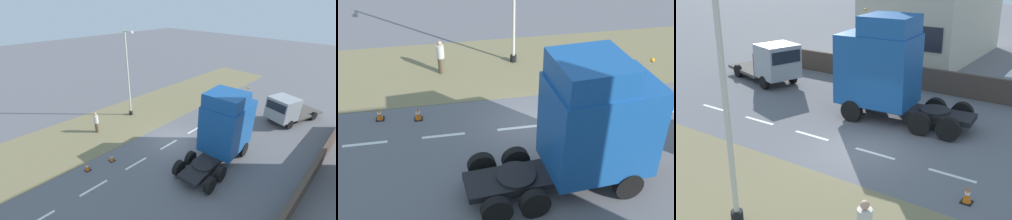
% 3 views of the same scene
% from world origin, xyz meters
% --- Properties ---
extents(ground_plane, '(120.00, 120.00, 0.00)m').
position_xyz_m(ground_plane, '(0.00, 0.00, 0.00)').
color(ground_plane, slate).
rests_on(ground_plane, ground).
extents(grass_verge, '(7.00, 44.00, 0.01)m').
position_xyz_m(grass_verge, '(-6.00, 0.00, 0.01)').
color(grass_verge, olive).
rests_on(grass_verge, ground).
extents(lane_markings, '(0.16, 21.00, 0.00)m').
position_xyz_m(lane_markings, '(0.00, -0.70, 0.00)').
color(lane_markings, white).
rests_on(lane_markings, ground).
extents(boundary_wall, '(0.25, 24.00, 1.35)m').
position_xyz_m(boundary_wall, '(9.00, 0.00, 0.68)').
color(boundary_wall, '#4C3D33').
rests_on(boundary_wall, ground).
extents(lorry_cab, '(3.05, 6.59, 5.10)m').
position_xyz_m(lorry_cab, '(3.67, 1.05, 2.48)').
color(lorry_cab, black).
rests_on(lorry_cab, ground).
extents(flatbed_truck, '(3.69, 6.13, 2.55)m').
position_xyz_m(flatbed_truck, '(4.94, 9.28, 1.35)').
color(flatbed_truck, '#999EA3').
rests_on(flatbed_truck, ground).
extents(lamp_post, '(1.30, 0.36, 7.96)m').
position_xyz_m(lamp_post, '(-6.23, 0.33, 3.65)').
color(lamp_post, black).
rests_on(lamp_post, ground).
extents(pedestrian, '(0.39, 0.39, 1.83)m').
position_xyz_m(pedestrian, '(-5.66, -3.66, 0.90)').
color(pedestrian, brown).
rests_on(pedestrian, ground).
extents(traffic_cone_lead, '(0.36, 0.36, 0.58)m').
position_xyz_m(traffic_cone_lead, '(-1.72, -6.60, 0.28)').
color(traffic_cone_lead, black).
rests_on(traffic_cone_lead, ground).
extents(traffic_cone_trailing, '(0.36, 0.36, 0.58)m').
position_xyz_m(traffic_cone_trailing, '(-1.44, -4.92, 0.28)').
color(traffic_cone_trailing, black).
rests_on(traffic_cone_trailing, ground).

